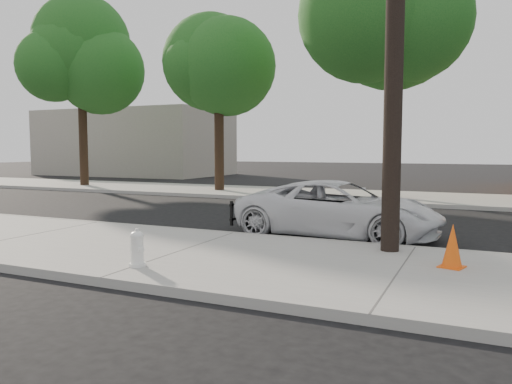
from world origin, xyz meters
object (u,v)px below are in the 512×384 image
at_px(traffic_cone, 452,246).
at_px(police_cruiser, 338,209).
at_px(utility_pole, 396,3).
at_px(fire_hydrant, 137,249).

bearing_deg(traffic_cone, police_cruiser, 133.25).
bearing_deg(utility_pole, police_cruiser, 128.83).
xyz_separation_m(utility_pole, fire_hydrant, (-3.55, -2.99, -4.27)).
height_order(utility_pole, fire_hydrant, utility_pole).
distance_m(utility_pole, traffic_cone, 4.46).
bearing_deg(utility_pole, fire_hydrant, -139.94).
bearing_deg(traffic_cone, fire_hydrant, -156.52).
bearing_deg(fire_hydrant, police_cruiser, 88.54).
height_order(utility_pole, police_cruiser, utility_pole).
bearing_deg(utility_pole, traffic_cone, -39.64).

